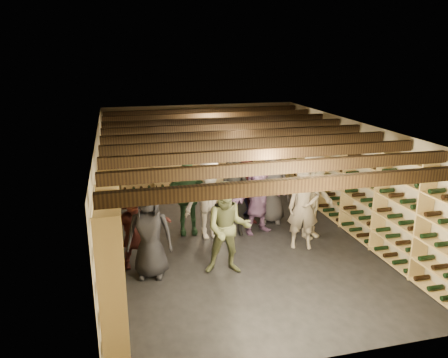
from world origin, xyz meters
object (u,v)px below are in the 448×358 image
person_8 (247,187)px  person_9 (209,200)px  person_2 (228,228)px  person_3 (314,197)px  person_6 (244,184)px  person_5 (135,228)px  crate_loose (222,202)px  crate_stack_left (213,187)px  crate_stack_right (228,192)px  person_7 (304,207)px  person_11 (258,198)px  person_0 (150,233)px  person_1 (234,197)px  person_12 (271,186)px  person_10 (187,197)px

person_8 → person_9: 1.18m
person_2 → person_3: bearing=37.8°
person_6 → person_5: bearing=-159.3°
crate_loose → person_9: person_9 is taller
crate_stack_left → crate_loose: size_ratio=1.36×
person_2 → person_8: bearing=76.6°
crate_stack_right → crate_loose: bearing=-117.4°
crate_stack_left → person_5: 4.05m
crate_stack_right → person_6: bearing=-87.6°
person_2 → person_7: (1.74, 0.65, 0.01)m
person_8 → person_11: size_ratio=1.12×
person_0 → person_6: 3.53m
person_3 → person_5: (-3.73, -0.33, -0.18)m
crate_stack_right → crate_loose: 0.66m
person_1 → person_7: bearing=-34.1°
crate_stack_left → person_2: person_2 is taller
person_5 → crate_stack_right: bearing=32.1°
person_0 → person_9: bearing=58.5°
person_12 → person_5: bearing=-139.2°
crate_stack_left → person_0: bearing=-117.5°
person_7 → crate_stack_right: bearing=118.9°
person_3 → person_11: size_ratio=1.16×
crate_loose → person_1: person_1 is taller
person_12 → crate_stack_left: bearing=133.3°
person_0 → person_11: size_ratio=1.04×
person_2 → person_5: size_ratio=1.16×
person_3 → person_12: bearing=92.3°
person_5 → person_2: bearing=-43.4°
crate_stack_right → person_10: size_ratio=0.35×
person_10 → person_2: bearing=-73.6°
person_2 → person_9: (0.01, 1.59, 0.00)m
person_1 → person_6: (0.56, 1.11, -0.09)m
person_6 → person_0: bearing=-150.5°
crate_loose → person_10: (-1.17, -1.54, 0.76)m
person_2 → person_11: size_ratio=1.08×
crate_loose → person_10: size_ratio=0.30×
crate_stack_right → person_8: bearing=-90.8°
person_1 → person_12: 1.17m
person_1 → person_5: person_1 is taller
person_8 → crate_stack_right: bearing=113.4°
crate_stack_left → person_7: bearing=-72.1°
person_1 → person_3: (1.58, -0.57, 0.04)m
person_7 → person_0: bearing=-154.3°
person_0 → person_11: (2.47, 1.42, -0.03)m
person_12 → person_3: bearing=-47.3°
crate_loose → person_8: 1.56m
person_1 → person_2: person_1 is taller
person_5 → person_9: person_9 is taller
crate_loose → person_0: (-2.12, -3.28, 0.74)m
person_5 → person_8: 3.01m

